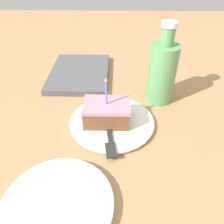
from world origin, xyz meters
The scene contains 7 objects.
ground_plane centered at (0.00, 0.00, -0.02)m, with size 2.40×2.40×0.04m.
plate centered at (-0.01, 0.00, 0.01)m, with size 0.23×0.23×0.01m.
cake_slice centered at (-0.01, 0.01, 0.04)m, with size 0.08×0.12×0.13m.
fork centered at (-0.07, 0.00, 0.02)m, with size 0.17×0.04×0.00m.
bottle centered at (0.12, -0.14, 0.10)m, with size 0.08×0.08×0.24m.
side_plate centered at (-0.25, 0.10, 0.01)m, with size 0.21×0.21×0.02m.
marble_board centered at (0.27, 0.13, 0.01)m, with size 0.28×0.21×0.02m.
Camera 1 is at (-0.45, -0.01, 0.40)m, focal length 35.00 mm.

